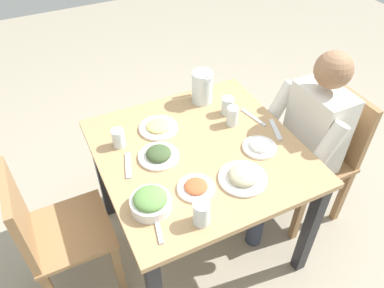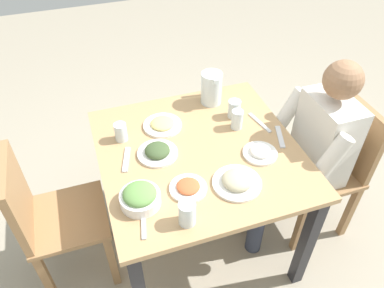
% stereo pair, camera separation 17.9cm
% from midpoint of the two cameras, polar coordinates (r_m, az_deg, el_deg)
% --- Properties ---
extents(ground_plane, '(8.00, 8.00, 0.00)m').
position_cam_midpoint_polar(ground_plane, '(2.47, 3.02, -13.99)').
color(ground_plane, '#9E937F').
extents(dining_table, '(0.99, 0.99, 0.76)m').
position_cam_midpoint_polar(dining_table, '(1.97, 3.68, -3.49)').
color(dining_table, tan).
rests_on(dining_table, ground_plane).
extents(chair_near, '(0.40, 0.40, 0.89)m').
position_cam_midpoint_polar(chair_near, '(2.36, 22.59, -2.70)').
color(chair_near, '#997047').
rests_on(chair_near, ground_plane).
extents(chair_far, '(0.40, 0.40, 0.89)m').
position_cam_midpoint_polar(chair_far, '(2.03, -18.56, -10.47)').
color(chair_far, '#997047').
rests_on(chair_far, ground_plane).
extents(diner_near, '(0.48, 0.53, 1.19)m').
position_cam_midpoint_polar(diner_near, '(2.15, 19.32, -1.23)').
color(diner_near, silver).
rests_on(diner_near, ground_plane).
extents(water_pitcher, '(0.16, 0.12, 0.19)m').
position_cam_midpoint_polar(water_pitcher, '(2.16, 5.36, 8.38)').
color(water_pitcher, silver).
rests_on(water_pitcher, dining_table).
extents(salad_bowl, '(0.18, 0.18, 0.09)m').
position_cam_midpoint_polar(salad_bowl, '(1.63, -4.75, -8.16)').
color(salad_bowl, white).
rests_on(salad_bowl, dining_table).
extents(plate_rice_curry, '(0.17, 0.17, 0.04)m').
position_cam_midpoint_polar(plate_rice_curry, '(1.70, 2.46, -6.72)').
color(plate_rice_curry, white).
rests_on(plate_rice_curry, dining_table).
extents(plate_yoghurt, '(0.17, 0.17, 0.04)m').
position_cam_midpoint_polar(plate_yoghurt, '(1.90, 12.99, -1.32)').
color(plate_yoghurt, white).
rests_on(plate_yoghurt, dining_table).
extents(plate_beans, '(0.23, 0.23, 0.06)m').
position_cam_midpoint_polar(plate_beans, '(1.74, 9.82, -5.72)').
color(plate_beans, white).
rests_on(plate_beans, dining_table).
extents(plate_fries, '(0.21, 0.21, 0.04)m').
position_cam_midpoint_polar(plate_fries, '(2.02, -1.97, 2.90)').
color(plate_fries, white).
rests_on(plate_fries, dining_table).
extents(plate_dolmas, '(0.20, 0.20, 0.05)m').
position_cam_midpoint_polar(plate_dolmas, '(1.85, -2.52, -1.28)').
color(plate_dolmas, white).
rests_on(plate_dolmas, dining_table).
extents(water_glass_by_pitcher, '(0.06, 0.06, 0.10)m').
position_cam_midpoint_polar(water_glass_by_pitcher, '(1.94, -8.16, 1.70)').
color(water_glass_by_pitcher, silver).
rests_on(water_glass_by_pitcher, dining_table).
extents(water_glass_far_left, '(0.06, 0.06, 0.11)m').
position_cam_midpoint_polar(water_glass_far_left, '(2.02, 9.40, 3.60)').
color(water_glass_far_left, silver).
rests_on(water_glass_far_left, dining_table).
extents(water_glass_far_right, '(0.07, 0.07, 0.10)m').
position_cam_midpoint_polar(water_glass_far_right, '(2.09, 8.89, 5.20)').
color(water_glass_far_right, silver).
rests_on(water_glass_far_right, dining_table).
extents(water_glass_near_right, '(0.07, 0.07, 0.11)m').
position_cam_midpoint_polar(water_glass_near_right, '(1.55, 2.61, -10.63)').
color(water_glass_near_right, silver).
rests_on(water_glass_near_right, dining_table).
extents(fork_near, '(0.17, 0.08, 0.01)m').
position_cam_midpoint_polar(fork_near, '(2.03, 15.69, 0.96)').
color(fork_near, silver).
rests_on(fork_near, dining_table).
extents(knife_near, '(0.18, 0.05, 0.01)m').
position_cam_midpoint_polar(knife_near, '(2.10, 12.66, 3.09)').
color(knife_near, silver).
rests_on(knife_near, dining_table).
extents(fork_far, '(0.17, 0.07, 0.01)m').
position_cam_midpoint_polar(fork_far, '(1.85, -7.21, -2.45)').
color(fork_far, silver).
rests_on(fork_far, dining_table).
extents(knife_far, '(0.18, 0.06, 0.01)m').
position_cam_midpoint_polar(knife_far, '(1.60, -4.13, -11.66)').
color(knife_far, silver).
rests_on(knife_far, dining_table).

